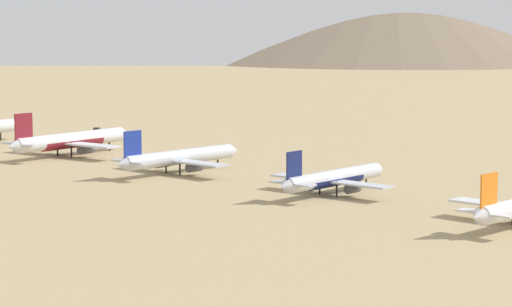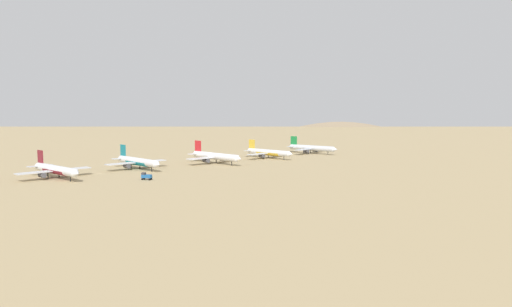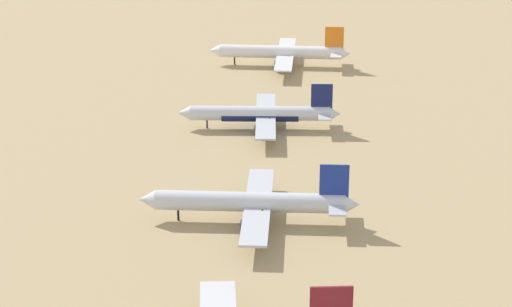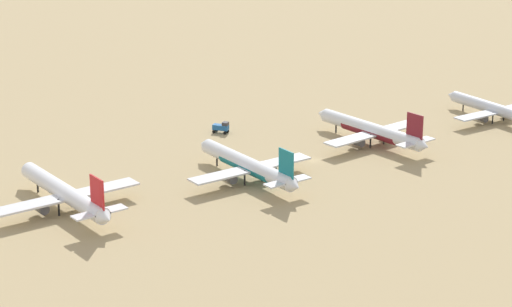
{
  "view_description": "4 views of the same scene",
  "coord_description": "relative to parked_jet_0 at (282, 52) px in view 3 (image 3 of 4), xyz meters",
  "views": [
    {
      "loc": [
        -214.26,
        -267.71,
        39.88
      ],
      "look_at": [
        1.54,
        -96.15,
        6.08
      ],
      "focal_mm": 74.77,
      "sensor_mm": 36.0,
      "label": 1
    },
    {
      "loc": [
        250.7,
        -133.98,
        37.05
      ],
      "look_at": [
        17.39,
        113.26,
        5.01
      ],
      "focal_mm": 33.25,
      "sensor_mm": 36.0,
      "label": 2
    },
    {
      "loc": [
        -2.69,
        103.13,
        87.69
      ],
      "look_at": [
        -7.99,
        -96.0,
        6.64
      ],
      "focal_mm": 70.7,
      "sensor_mm": 36.0,
      "label": 3
    },
    {
      "loc": [
        -229.26,
        205.5,
        104.95
      ],
      "look_at": [
        3.61,
        19.8,
        5.48
      ],
      "focal_mm": 74.63,
      "sensor_mm": 36.0,
      "label": 4
    }
  ],
  "objects": [
    {
      "name": "parked_jet_1",
      "position": [
        7.73,
        52.27,
        -0.2
      ],
      "size": [
        40.07,
        32.52,
        11.56
      ],
      "color": "silver",
      "rests_on": "ground"
    },
    {
      "name": "parked_jet_0",
      "position": [
        0.0,
        0.0,
        0.0
      ],
      "size": [
        41.71,
        33.97,
        12.02
      ],
      "color": "white",
      "rests_on": "ground"
    },
    {
      "name": "parked_jet_2",
      "position": [
        11.15,
        104.52,
        0.21
      ],
      "size": [
        43.83,
        35.65,
        12.63
      ],
      "color": "silver",
      "rests_on": "ground"
    }
  ]
}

